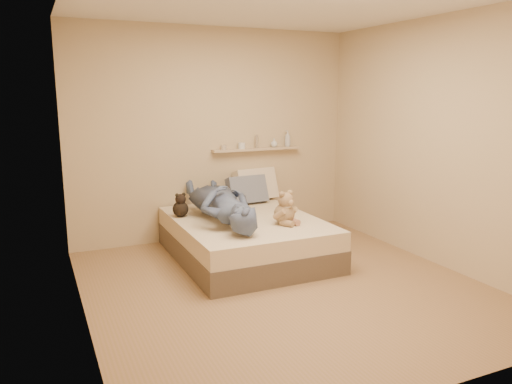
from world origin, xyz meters
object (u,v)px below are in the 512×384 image
bed (246,238)px  game_console (239,219)px  teddy_bear (285,210)px  pillow_grey (247,190)px  wall_shelf (257,149)px  pillow_cream (256,185)px  person (221,202)px  dark_plush (181,207)px

bed → game_console: size_ratio=11.13×
teddy_bear → pillow_grey: teddy_bear is taller
game_console → wall_shelf: wall_shelf is taller
bed → pillow_cream: size_ratio=3.45×
wall_shelf → person: bearing=-134.0°
teddy_bear → dark_plush: 1.19m
dark_plush → person: person is taller
game_console → pillow_grey: (0.61, 1.21, 0.02)m
pillow_grey → teddy_bear: bearing=-91.5°
bed → dark_plush: dark_plush is taller
game_console → pillow_grey: bearing=63.4°
teddy_bear → pillow_grey: bearing=88.5°
person → wall_shelf: wall_shelf is taller
bed → pillow_cream: 1.06m
teddy_bear → person: (-0.56, 0.45, 0.05)m
dark_plush → pillow_grey: bearing=18.6°
dark_plush → pillow_cream: (1.13, 0.46, 0.08)m
teddy_bear → pillow_cream: pillow_cream is taller
pillow_cream → teddy_bear: bearing=-99.8°
game_console → dark_plush: size_ratio=0.62×
bed → person: person is taller
person → bed: bearing=170.3°
person → game_console: bearing=91.1°
teddy_bear → person: bearing=140.9°
pillow_cream → dark_plush: bearing=-157.9°
game_console → pillow_cream: bearing=59.7°
pillow_cream → person: bearing=-135.0°
teddy_bear → dark_plush: bearing=140.4°
dark_plush → pillow_cream: 1.22m
person → pillow_grey: bearing=-129.9°
teddy_bear → pillow_cream: 1.24m
pillow_cream → wall_shelf: (0.05, 0.08, 0.45)m
pillow_grey → person: bearing=-133.0°
teddy_bear → wall_shelf: (0.26, 1.30, 0.50)m
game_console → person: 0.58m
bed → teddy_bear: (0.29, -0.39, 0.38)m
game_console → pillow_cream: size_ratio=0.31×
dark_plush → wall_shelf: bearing=24.5°
bed → pillow_grey: bearing=65.3°
game_console → wall_shelf: (0.84, 1.43, 0.50)m
teddy_bear → person: 0.72m
game_console → dark_plush: (-0.34, 0.89, -0.03)m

